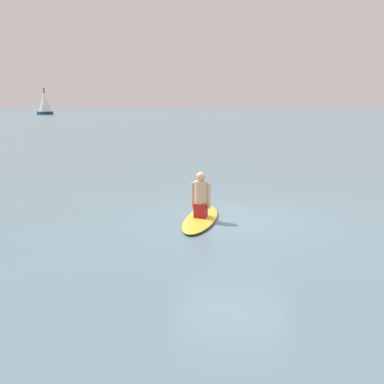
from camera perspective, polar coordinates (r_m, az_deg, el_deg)
The scene contains 4 objects.
ground_plane at distance 10.75m, azimuth 5.18°, elevation -3.29°, with size 400.00×400.00×0.00m, color slate.
surfboard at distance 10.47m, azimuth 1.10°, elevation -3.35°, with size 2.61×0.70×0.10m, color gold.
person_paddler at distance 10.35m, azimuth 1.11°, elevation -0.57°, with size 0.35×0.45×1.03m.
sailboat_center_horizon at distance 106.64m, azimuth -17.96°, elevation 10.66°, with size 3.80×3.34×5.78m.
Camera 1 is at (-10.40, -0.51, 2.68)m, focal length 42.63 mm.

